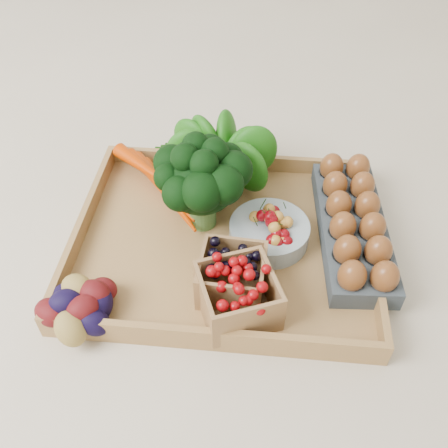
# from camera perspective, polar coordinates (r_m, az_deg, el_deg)

# --- Properties ---
(ground) EXTENTS (4.00, 4.00, 0.00)m
(ground) POSITION_cam_1_polar(r_m,az_deg,el_deg) (0.95, 0.00, -2.54)
(ground) COLOR beige
(ground) RESTS_ON ground
(tray) EXTENTS (0.55, 0.45, 0.01)m
(tray) POSITION_cam_1_polar(r_m,az_deg,el_deg) (0.94, 0.00, -2.23)
(tray) COLOR #A27844
(tray) RESTS_ON ground
(carrots) EXTENTS (0.21, 0.15, 0.05)m
(carrots) POSITION_cam_1_polar(r_m,az_deg,el_deg) (1.02, -7.03, 4.47)
(carrots) COLOR #C13500
(carrots) RESTS_ON tray
(lettuce) EXTENTS (0.14, 0.14, 0.14)m
(lettuce) POSITION_cam_1_polar(r_m,az_deg,el_deg) (1.02, -0.26, 8.19)
(lettuce) COLOR #145B0E
(lettuce) RESTS_ON tray
(broccoli) EXTENTS (0.18, 0.18, 0.14)m
(broccoli) POSITION_cam_1_polar(r_m,az_deg,el_deg) (0.93, -2.57, 3.22)
(broccoli) COLOR black
(broccoli) RESTS_ON tray
(cherry_bowl) EXTENTS (0.15, 0.15, 0.04)m
(cherry_bowl) POSITION_cam_1_polar(r_m,az_deg,el_deg) (0.93, 5.18, -0.97)
(cherry_bowl) COLOR #8C9EA5
(cherry_bowl) RESTS_ON tray
(egg_carton) EXTENTS (0.14, 0.34, 0.04)m
(egg_carton) POSITION_cam_1_polar(r_m,az_deg,el_deg) (0.96, 14.41, -0.54)
(egg_carton) COLOR #384148
(egg_carton) RESTS_ON tray
(potatoes) EXTENTS (0.14, 0.14, 0.08)m
(potatoes) POSITION_cam_1_polar(r_m,az_deg,el_deg) (0.84, -16.16, -8.00)
(potatoes) COLOR #430A0D
(potatoes) RESTS_ON tray
(punnet_blackberry) EXTENTS (0.11, 0.11, 0.07)m
(punnet_blackberry) POSITION_cam_1_polar(r_m,az_deg,el_deg) (0.84, 0.91, -5.83)
(punnet_blackberry) COLOR black
(punnet_blackberry) RESTS_ON tray
(punnet_raspberry) EXTENTS (0.15, 0.15, 0.08)m
(punnet_raspberry) POSITION_cam_1_polar(r_m,az_deg,el_deg) (0.81, 1.59, -8.15)
(punnet_raspberry) COLOR maroon
(punnet_raspberry) RESTS_ON tray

